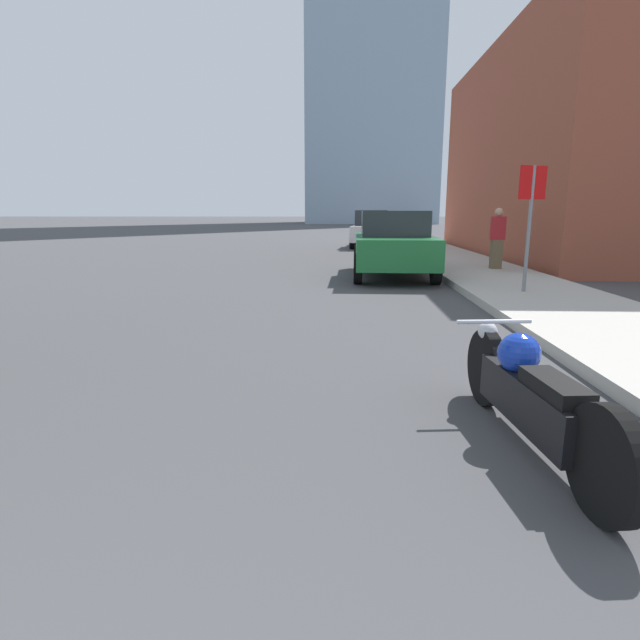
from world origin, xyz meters
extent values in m
cube|color=#B2ADA3|center=(4.96, 40.00, 0.07)|extent=(2.60, 240.00, 0.15)
cylinder|color=black|center=(2.48, 4.85, 0.33)|extent=(0.16, 0.66, 0.65)
cylinder|color=black|center=(2.63, 3.18, 0.33)|extent=(0.16, 0.66, 0.65)
cube|color=black|center=(2.56, 4.01, 0.34)|extent=(0.36, 1.30, 0.33)
sphere|color=#1433AD|center=(2.53, 4.27, 0.62)|extent=(0.31, 0.31, 0.31)
cube|color=black|center=(2.58, 3.74, 0.56)|extent=(0.27, 0.60, 0.10)
sphere|color=silver|center=(2.47, 4.88, 0.65)|extent=(0.16, 0.16, 0.16)
cylinder|color=silver|center=(2.49, 4.76, 0.75)|extent=(0.62, 0.09, 0.04)
cube|color=#1E6B33|center=(2.53, 13.60, 0.70)|extent=(1.99, 4.39, 0.70)
cube|color=#23282D|center=(2.53, 13.60, 1.36)|extent=(1.65, 2.12, 0.62)
cylinder|color=black|center=(1.66, 14.97, 0.35)|extent=(0.22, 0.71, 0.71)
cylinder|color=black|center=(3.45, 14.93, 0.35)|extent=(0.22, 0.71, 0.71)
cylinder|color=black|center=(1.60, 12.28, 0.35)|extent=(0.22, 0.71, 0.71)
cylinder|color=black|center=(3.39, 12.24, 0.35)|extent=(0.22, 0.71, 0.71)
cube|color=silver|center=(2.62, 24.88, 0.68)|extent=(2.17, 4.68, 0.70)
cube|color=#23282D|center=(2.62, 24.88, 1.38)|extent=(1.67, 2.31, 0.70)
cylinder|color=black|center=(1.96, 26.35, 0.32)|extent=(0.27, 0.67, 0.65)
cylinder|color=black|center=(3.57, 26.19, 0.32)|extent=(0.27, 0.67, 0.65)
cylinder|color=black|center=(1.67, 23.56, 0.32)|extent=(0.27, 0.67, 0.65)
cylinder|color=black|center=(3.28, 23.40, 0.32)|extent=(0.27, 0.67, 0.65)
cylinder|color=slate|center=(4.71, 10.32, 1.31)|extent=(0.07, 0.07, 2.32)
cube|color=red|center=(4.71, 10.32, 2.17)|extent=(0.57, 0.26, 0.60)
cube|color=brown|center=(5.35, 14.31, 0.53)|extent=(0.29, 0.20, 0.77)
cube|color=#B22328|center=(5.35, 14.31, 1.22)|extent=(0.36, 0.20, 0.61)
sphere|color=tan|center=(5.35, 14.31, 1.64)|extent=(0.22, 0.22, 0.22)
camera|label=1|loc=(1.23, 0.69, 1.63)|focal=28.00mm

